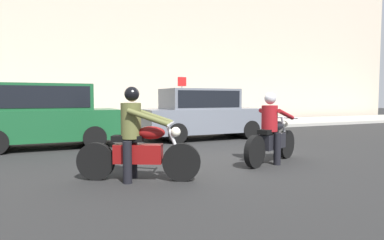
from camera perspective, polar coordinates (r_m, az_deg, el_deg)
The scene contains 8 objects.
ground_plane at distance 7.90m, azimuth 5.03°, elevation -6.48°, with size 80.00×80.00×0.00m, color black.
sidewalk_slab at distance 15.32m, azimuth -9.81°, elevation -1.26°, with size 40.00×4.40×0.14m, color #99968E.
building_facade at distance 19.11m, azimuth -12.70°, elevation 17.34°, with size 40.00×1.40×11.82m, color #B7A893.
motorcycle_with_rider_crimson at distance 7.39m, azimuth 13.54°, elevation -2.38°, with size 1.95×1.05×1.53m.
motorcycle_with_rider_olive at distance 5.71m, azimuth -9.38°, elevation -3.88°, with size 1.94×1.12×1.60m.
parked_hatchback_forest_green at distance 10.17m, azimuth -23.77°, elevation 0.80°, with size 3.84×1.76×1.80m.
parked_sedan_slate_gray at distance 11.44m, azimuth 1.84°, elevation 1.16°, with size 4.37×1.82×1.72m.
street_sign_post at distance 16.14m, azimuth -1.76°, elevation 4.31°, with size 0.44×0.08×2.31m.
Camera 1 is at (-3.82, -6.77, 1.41)m, focal length 30.97 mm.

